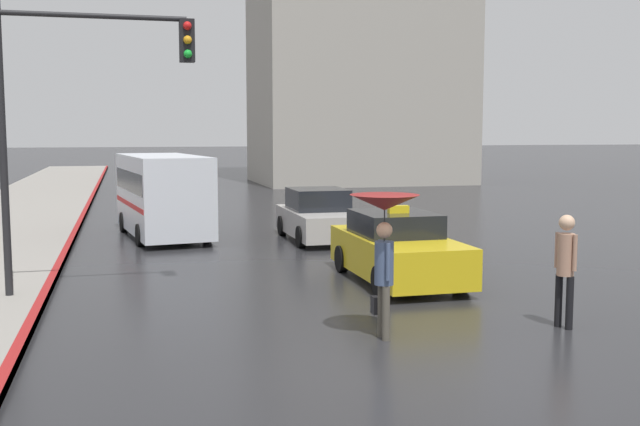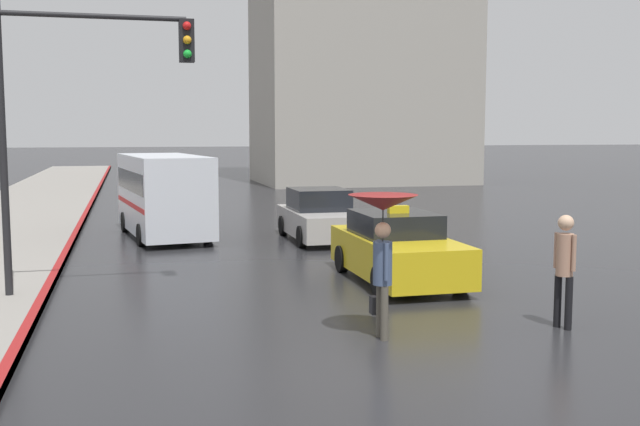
{
  "view_description": "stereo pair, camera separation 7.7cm",
  "coord_description": "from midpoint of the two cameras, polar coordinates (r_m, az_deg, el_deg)",
  "views": [
    {
      "loc": [
        -3.5,
        -8.93,
        3.19
      ],
      "look_at": [
        0.62,
        6.9,
        1.4
      ],
      "focal_mm": 42.0,
      "sensor_mm": 36.0,
      "label": 1
    },
    {
      "loc": [
        -3.43,
        -8.95,
        3.19
      ],
      "look_at": [
        0.62,
        6.9,
        1.4
      ],
      "focal_mm": 42.0,
      "sensor_mm": 36.0,
      "label": 2
    }
  ],
  "objects": [
    {
      "name": "ground_plane",
      "position": [
        10.11,
        6.65,
        -12.19
      ],
      "size": [
        300.0,
        300.0,
        0.0
      ],
      "primitive_type": "plane",
      "color": "#262628"
    },
    {
      "name": "taxi",
      "position": [
        16.08,
        6.03,
        -2.76
      ],
      "size": [
        1.91,
        4.28,
        1.62
      ],
      "rotation": [
        0.0,
        0.0,
        3.14
      ],
      "color": "gold",
      "rests_on": "ground_plane"
    },
    {
      "name": "sedan_red",
      "position": [
        22.05,
        0.09,
        -0.3
      ],
      "size": [
        1.91,
        4.12,
        1.5
      ],
      "rotation": [
        0.0,
        0.0,
        3.14
      ],
      "color": "#B7B2AD",
      "rests_on": "ground_plane"
    },
    {
      "name": "ambulance_van",
      "position": [
        23.08,
        -11.73,
        1.59
      ],
      "size": [
        2.73,
        5.62,
        2.47
      ],
      "rotation": [
        0.0,
        0.0,
        3.28
      ],
      "color": "silver",
      "rests_on": "ground_plane"
    },
    {
      "name": "pedestrian_with_umbrella",
      "position": [
        11.42,
        5.0,
        -0.72
      ],
      "size": [
        1.06,
        1.06,
        2.23
      ],
      "rotation": [
        0.0,
        0.0,
        1.56
      ],
      "color": "#4C473D",
      "rests_on": "ground_plane"
    },
    {
      "name": "pedestrian_man",
      "position": [
        12.71,
        18.3,
        -3.53
      ],
      "size": [
        0.34,
        0.42,
        1.86
      ],
      "rotation": [
        0.0,
        0.0,
        -1.25
      ],
      "color": "black",
      "rests_on": "ground_plane"
    },
    {
      "name": "traffic_light",
      "position": [
        14.69,
        -17.57,
        8.72
      ],
      "size": [
        3.56,
        0.38,
        5.6
      ],
      "color": "black",
      "rests_on": "ground_plane"
    }
  ]
}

